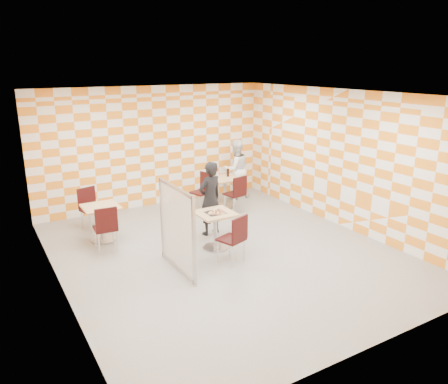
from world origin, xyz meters
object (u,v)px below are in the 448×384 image
object	(u,v)px
main_table	(215,224)
second_table	(225,187)
empty_table	(101,217)
chair_empty_far	(90,205)
chair_second_side	(203,188)
partition	(177,229)
chair_empty_near	(106,225)
chair_second_front	(237,191)
soda_bottle	(228,173)
sport_bottle	(217,174)
man_dark	(210,198)
chair_main_front	(235,236)
man_white	(236,169)

from	to	relation	value
main_table	second_table	distance (m)	2.66
empty_table	chair_empty_far	size ratio (longest dim) A/B	0.81
chair_second_side	partition	size ratio (longest dim) A/B	0.60
partition	chair_empty_near	bearing A→B (deg)	120.39
chair_second_front	soda_bottle	world-z (taller)	soda_bottle
sport_bottle	second_table	bearing A→B (deg)	-40.15
second_table	chair_second_front	world-z (taller)	chair_second_front
main_table	man_dark	distance (m)	0.84
empty_table	chair_main_front	size ratio (longest dim) A/B	0.81
man_dark	empty_table	bearing A→B (deg)	-33.02
second_table	soda_bottle	xyz separation A→B (m)	(0.14, 0.08, 0.34)
second_table	man_dark	xyz separation A→B (m)	(-1.22, -1.44, 0.28)
second_table	partition	distance (m)	3.71
man_white	sport_bottle	xyz separation A→B (m)	(-0.77, -0.35, 0.04)
main_table	second_table	bearing A→B (deg)	55.31
empty_table	soda_bottle	distance (m)	3.54
chair_empty_far	chair_second_side	bearing A→B (deg)	-1.32
man_dark	chair_second_side	bearing A→B (deg)	-125.38
man_white	sport_bottle	bearing A→B (deg)	25.76
second_table	chair_second_front	distance (m)	0.58
chair_main_front	chair_empty_near	size ratio (longest dim) A/B	1.00
main_table	chair_empty_far	world-z (taller)	chair_empty_far
empty_table	chair_empty_far	world-z (taller)	chair_empty_far
chair_second_side	sport_bottle	world-z (taller)	sport_bottle
chair_main_front	chair_empty_far	xyz separation A→B (m)	(-1.81, 3.10, 0.00)
chair_second_side	chair_empty_near	distance (m)	3.12
empty_table	sport_bottle	xyz separation A→B (m)	(3.16, 0.79, 0.33)
man_dark	man_white	bearing A→B (deg)	-146.10
chair_main_front	man_white	world-z (taller)	man_white
chair_empty_near	man_white	bearing A→B (deg)	23.43
chair_main_front	chair_second_front	distance (m)	2.82
chair_second_front	chair_empty_near	bearing A→B (deg)	-168.68
chair_empty_far	man_white	world-z (taller)	man_white
chair_second_front	soda_bottle	xyz separation A→B (m)	(0.14, 0.66, 0.31)
sport_bottle	man_white	bearing A→B (deg)	24.66
chair_second_side	partition	distance (m)	3.42
chair_main_front	soda_bottle	bearing A→B (deg)	61.14
man_dark	main_table	bearing A→B (deg)	55.83
empty_table	partition	bearing A→B (deg)	-69.43
man_dark	man_white	world-z (taller)	man_white
man_white	soda_bottle	distance (m)	0.63
chair_second_front	man_white	xyz separation A→B (m)	(0.62, 1.06, 0.25)
main_table	chair_empty_far	bearing A→B (deg)	128.13
second_table	partition	size ratio (longest dim) A/B	0.48
chair_empty_far	partition	world-z (taller)	partition
chair_empty_far	man_white	xyz separation A→B (m)	(3.96, 0.33, 0.25)
chair_second_side	soda_bottle	size ratio (longest dim) A/B	4.02
main_table	chair_empty_near	bearing A→B (deg)	153.72
chair_empty_near	soda_bottle	xyz separation A→B (m)	(3.53, 1.34, 0.31)
main_table	man_white	xyz separation A→B (m)	(2.13, 2.66, 0.29)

